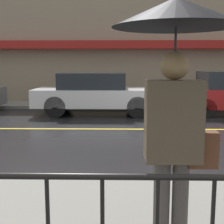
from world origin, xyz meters
TOP-DOWN VIEW (x-y plane):
  - ground_plane at (0.00, 0.00)m, footprint 80.00×80.00m
  - sidewalk_far at (0.00, 4.84)m, footprint 28.00×1.94m
  - lane_marking at (0.00, 0.00)m, footprint 25.20×0.12m
  - building_storefront at (0.00, 5.92)m, footprint 28.00×0.85m
  - pedestrian at (-1.11, -5.82)m, footprint 1.01×1.01m
  - car_white at (-2.34, 2.65)m, footprint 4.39×1.84m

SIDE VIEW (x-z plane):
  - ground_plane at x=0.00m, z-range 0.00..0.00m
  - lane_marking at x=0.00m, z-range 0.00..0.01m
  - sidewalk_far at x=0.00m, z-range 0.00..0.12m
  - car_white at x=-2.34m, z-range 0.03..1.49m
  - pedestrian at x=-1.11m, z-range 0.70..2.83m
  - building_storefront at x=0.00m, z-range 0.02..4.62m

